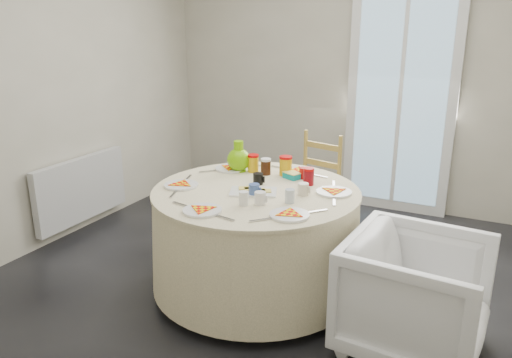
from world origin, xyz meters
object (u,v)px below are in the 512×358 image
at_px(wooden_chair, 311,185).
at_px(radiator, 82,189).
at_px(table, 256,239).
at_px(green_pitcher, 239,152).
at_px(armchair, 416,287).

bearing_deg(wooden_chair, radiator, -144.43).
bearing_deg(table, wooden_chair, 88.98).
height_order(table, wooden_chair, wooden_chair).
distance_m(table, wooden_chair, 1.00).
relative_size(wooden_chair, green_pitcher, 4.09).
bearing_deg(wooden_chair, armchair, -34.96).
bearing_deg(armchair, wooden_chair, 45.95).
distance_m(wooden_chair, green_pitcher, 0.84).
height_order(table, green_pitcher, green_pitcher).
distance_m(armchair, green_pitcher, 1.56).
relative_size(radiator, table, 0.72).
bearing_deg(green_pitcher, wooden_chair, 47.73).
bearing_deg(green_pitcher, armchair, -37.82).
distance_m(radiator, green_pitcher, 1.60).
xyz_separation_m(radiator, wooden_chair, (1.84, 0.74, 0.09)).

